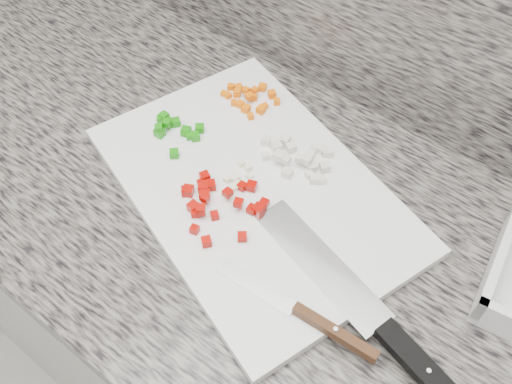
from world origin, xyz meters
TOP-DOWN VIEW (x-y plane):
  - cabinet at (0.00, 1.44)m, footprint 3.92×0.62m
  - countertop at (0.00, 1.44)m, footprint 3.96×0.64m
  - cutting_board at (-0.08, 1.46)m, footprint 0.58×0.48m
  - carrot_pile at (-0.20, 1.61)m, footprint 0.10×0.08m
  - onion_pile at (-0.05, 1.55)m, footprint 0.13×0.09m
  - green_pepper_pile at (-0.25, 1.47)m, footprint 0.09×0.09m
  - red_pepper_pile at (-0.10, 1.40)m, footprint 0.14×0.14m
  - garlic_pile at (-0.10, 1.46)m, footprint 0.05×0.06m
  - chef_knife at (0.21, 1.38)m, footprint 0.39×0.14m
  - paring_knife at (0.12, 1.33)m, footprint 0.24×0.03m

SIDE VIEW (x-z plane):
  - cabinet at x=0.00m, z-range 0.00..0.86m
  - countertop at x=0.00m, z-range 0.86..0.90m
  - cutting_board at x=-0.08m, z-range 0.90..0.92m
  - garlic_pile at x=-0.10m, z-range 0.92..0.93m
  - chef_knife at x=0.21m, z-range 0.91..0.93m
  - paring_knife at x=0.12m, z-range 0.91..0.93m
  - carrot_pile at x=-0.20m, z-range 0.91..0.93m
  - green_pepper_pile at x=-0.25m, z-range 0.91..0.94m
  - red_pepper_pile at x=-0.10m, z-range 0.91..0.94m
  - onion_pile at x=-0.05m, z-range 0.91..0.94m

